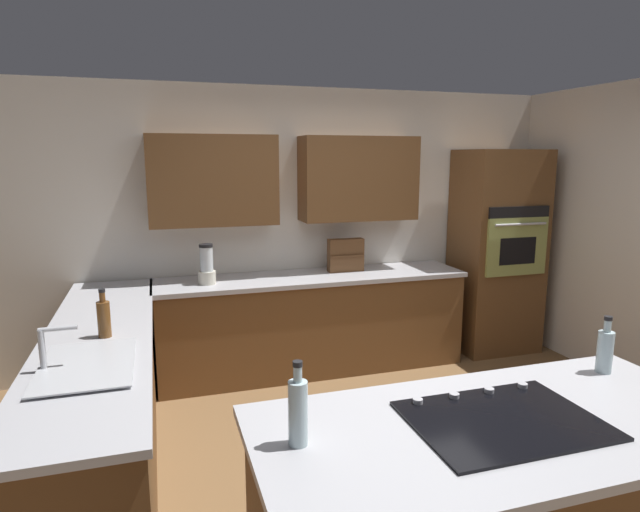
{
  "coord_description": "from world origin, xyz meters",
  "views": [
    {
      "loc": [
        1.44,
        2.83,
        1.97
      ],
      "look_at": [
        0.18,
        -1.22,
        1.17
      ],
      "focal_mm": 29.92,
      "sensor_mm": 36.0,
      "label": 1
    }
  ],
  "objects_px": {
    "wall_oven": "(497,251)",
    "oil_bottle": "(298,411)",
    "cooktop": "(503,419)",
    "blender": "(207,267)",
    "spice_rack": "(346,255)",
    "sink_unit": "(85,364)",
    "second_bottle": "(605,350)",
    "dish_soap_bottle": "(104,318)"
  },
  "relations": [
    {
      "from": "sink_unit",
      "to": "wall_oven",
      "type": "bearing_deg",
      "value": -154.93
    },
    {
      "from": "wall_oven",
      "to": "cooktop",
      "type": "relative_size",
      "value": 2.68
    },
    {
      "from": "oil_bottle",
      "to": "second_bottle",
      "type": "xyz_separation_m",
      "value": [
        -1.65,
        -0.21,
        -0.02
      ]
    },
    {
      "from": "wall_oven",
      "to": "blender",
      "type": "bearing_deg",
      "value": 0.84
    },
    {
      "from": "spice_rack",
      "to": "cooktop",
      "type": "bearing_deg",
      "value": 82.68
    },
    {
      "from": "wall_oven",
      "to": "cooktop",
      "type": "distance_m",
      "value": 3.46
    },
    {
      "from": "sink_unit",
      "to": "dish_soap_bottle",
      "type": "relative_size",
      "value": 2.36
    },
    {
      "from": "sink_unit",
      "to": "second_bottle",
      "type": "distance_m",
      "value": 2.64
    },
    {
      "from": "cooktop",
      "to": "spice_rack",
      "type": "xyz_separation_m",
      "value": [
        -0.38,
        -2.92,
        0.15
      ]
    },
    {
      "from": "wall_oven",
      "to": "second_bottle",
      "type": "bearing_deg",
      "value": 65.25
    },
    {
      "from": "wall_oven",
      "to": "sink_unit",
      "type": "bearing_deg",
      "value": 25.07
    },
    {
      "from": "oil_bottle",
      "to": "dish_soap_bottle",
      "type": "bearing_deg",
      "value": -62.38
    },
    {
      "from": "oil_bottle",
      "to": "sink_unit",
      "type": "bearing_deg",
      "value": -50.64
    },
    {
      "from": "blender",
      "to": "spice_rack",
      "type": "distance_m",
      "value": 1.31
    },
    {
      "from": "sink_unit",
      "to": "cooktop",
      "type": "height_order",
      "value": "sink_unit"
    },
    {
      "from": "blender",
      "to": "sink_unit",
      "type": "bearing_deg",
      "value": 65.11
    },
    {
      "from": "cooktop",
      "to": "oil_bottle",
      "type": "relative_size",
      "value": 2.29
    },
    {
      "from": "dish_soap_bottle",
      "to": "second_bottle",
      "type": "relative_size",
      "value": 1.02
    },
    {
      "from": "wall_oven",
      "to": "dish_soap_bottle",
      "type": "relative_size",
      "value": 6.85
    },
    {
      "from": "oil_bottle",
      "to": "wall_oven",
      "type": "bearing_deg",
      "value": -135.61
    },
    {
      "from": "sink_unit",
      "to": "blender",
      "type": "xyz_separation_m",
      "value": [
        -0.78,
        -1.68,
        0.13
      ]
    },
    {
      "from": "cooktop",
      "to": "blender",
      "type": "height_order",
      "value": "blender"
    },
    {
      "from": "wall_oven",
      "to": "oil_bottle",
      "type": "distance_m",
      "value": 3.95
    },
    {
      "from": "second_bottle",
      "to": "cooktop",
      "type": "bearing_deg",
      "value": 19.61
    },
    {
      "from": "spice_rack",
      "to": "oil_bottle",
      "type": "xyz_separation_m",
      "value": [
        1.22,
        2.85,
        -0.02
      ]
    },
    {
      "from": "oil_bottle",
      "to": "blender",
      "type": "bearing_deg",
      "value": -88.39
    },
    {
      "from": "sink_unit",
      "to": "dish_soap_bottle",
      "type": "bearing_deg",
      "value": -96.95
    },
    {
      "from": "cooktop",
      "to": "second_bottle",
      "type": "relative_size",
      "value": 2.61
    },
    {
      "from": "blender",
      "to": "second_bottle",
      "type": "xyz_separation_m",
      "value": [
        -1.72,
        2.51,
        -0.03
      ]
    },
    {
      "from": "oil_bottle",
      "to": "second_bottle",
      "type": "distance_m",
      "value": 1.66
    },
    {
      "from": "second_bottle",
      "to": "oil_bottle",
      "type": "bearing_deg",
      "value": 7.21
    },
    {
      "from": "blender",
      "to": "oil_bottle",
      "type": "bearing_deg",
      "value": 91.61
    },
    {
      "from": "cooktop",
      "to": "second_bottle",
      "type": "xyz_separation_m",
      "value": [
        -0.8,
        -0.28,
        0.11
      ]
    },
    {
      "from": "sink_unit",
      "to": "blender",
      "type": "distance_m",
      "value": 1.85
    },
    {
      "from": "dish_soap_bottle",
      "to": "oil_bottle",
      "type": "relative_size",
      "value": 0.9
    },
    {
      "from": "wall_oven",
      "to": "dish_soap_bottle",
      "type": "height_order",
      "value": "wall_oven"
    },
    {
      "from": "dish_soap_bottle",
      "to": "second_bottle",
      "type": "xyz_separation_m",
      "value": [
        -2.44,
        1.31,
        -0.0
      ]
    },
    {
      "from": "cooktop",
      "to": "blender",
      "type": "relative_size",
      "value": 2.21
    },
    {
      "from": "blender",
      "to": "oil_bottle",
      "type": "height_order",
      "value": "blender"
    },
    {
      "from": "wall_oven",
      "to": "second_bottle",
      "type": "height_order",
      "value": "wall_oven"
    },
    {
      "from": "dish_soap_bottle",
      "to": "sink_unit",
      "type": "bearing_deg",
      "value": 83.05
    },
    {
      "from": "dish_soap_bottle",
      "to": "cooktop",
      "type": "bearing_deg",
      "value": 135.8
    }
  ]
}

